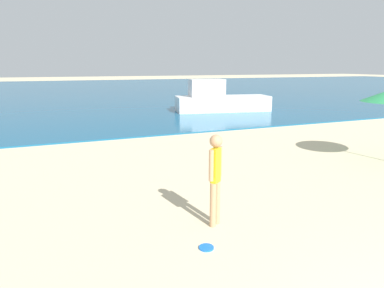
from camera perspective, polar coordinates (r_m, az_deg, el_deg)
The scene contains 4 objects.
water at distance 43.72m, azimuth -17.11°, elevation 8.78°, with size 160.00×60.00×0.06m, color #14567F.
person_standing at distance 6.12m, azimuth 4.01°, elevation -5.28°, with size 0.34×0.26×1.73m.
frisbee at distance 5.74m, azimuth 2.46°, elevation -17.23°, with size 0.25×0.25×0.03m, color blue.
boat_near at distance 21.91m, azimuth 4.64°, elevation 7.47°, with size 6.26×2.97×2.04m.
Camera 1 is at (-3.83, -0.56, 2.92)m, focal length 31.29 mm.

